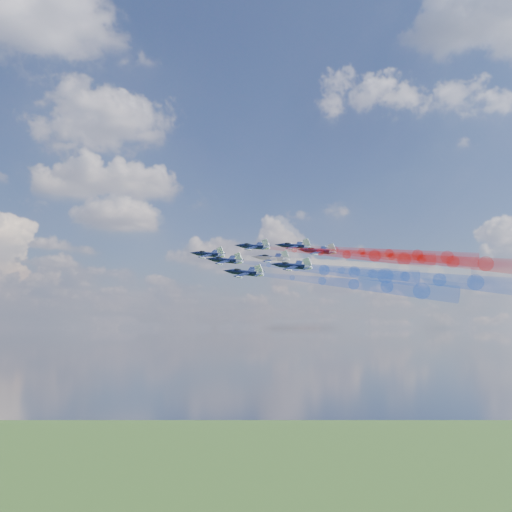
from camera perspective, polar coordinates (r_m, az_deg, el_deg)
name	(u,v)px	position (r m, az deg, el deg)	size (l,w,h in m)	color
jet_lead	(208,254)	(186.15, -4.56, 0.16)	(10.44, 13.06, 3.48)	black
trail_lead	(300,262)	(171.95, 4.21, -0.62)	(4.35, 50.34, 4.35)	white
jet_inner_left	(226,260)	(175.53, -2.92, -0.43)	(10.44, 13.06, 3.48)	black
trail_inner_left	(324,270)	(162.31, 6.55, -1.31)	(4.35, 50.34, 4.35)	blue
jet_inner_right	(253,247)	(188.85, -0.24, 0.90)	(10.44, 13.06, 3.48)	black
trail_inner_right	(347,254)	(176.76, 8.67, 0.19)	(4.35, 50.34, 4.35)	red
jet_outer_left	(245,273)	(162.82, -1.08, -1.61)	(10.44, 13.06, 3.48)	black
trail_outer_left	(354,284)	(150.79, 9.31, -2.65)	(4.35, 50.34, 4.35)	blue
jet_center_third	(272,258)	(177.65, 1.55, -0.22)	(10.44, 13.06, 3.48)	black
trail_center_third	(373,267)	(166.68, 11.16, -1.06)	(4.35, 50.34, 4.35)	white
jet_outer_right	(294,246)	(192.15, 3.66, 0.95)	(10.44, 13.06, 3.48)	black
trail_outer_right	(389,253)	(182.03, 12.60, 0.26)	(4.35, 50.34, 4.35)	red
jet_rear_left	(293,266)	(164.31, 3.53, -0.96)	(10.44, 13.06, 3.48)	black
trail_rear_left	(405,276)	(154.60, 14.06, -1.91)	(4.35, 50.34, 4.35)	blue
jet_rear_right	(318,251)	(181.25, 5.96, 0.47)	(10.44, 13.06, 3.48)	black
trail_rear_right	(422,259)	(172.49, 15.55, -0.30)	(4.35, 50.34, 4.35)	red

